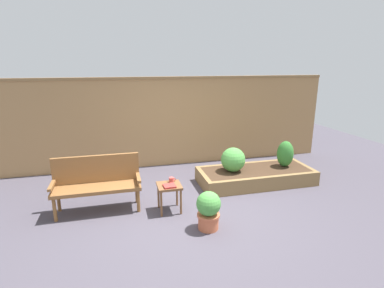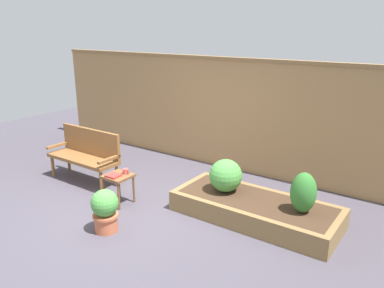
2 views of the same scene
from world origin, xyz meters
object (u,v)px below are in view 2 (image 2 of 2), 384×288
object	(u,v)px
shrub_near_bench	(226,176)
garden_bench	(86,151)
cup_on_table	(126,171)
shrub_far_corner	(303,193)
potted_boxwood	(105,209)
side_table	(118,180)
book_on_table	(113,176)

from	to	relation	value
shrub_near_bench	garden_bench	bearing A→B (deg)	-170.96
cup_on_table	shrub_far_corner	distance (m)	2.70
garden_bench	shrub_near_bench	world-z (taller)	garden_bench
potted_boxwood	cup_on_table	bearing A→B (deg)	116.56
side_table	cup_on_table	xyz separation A→B (m)	(0.06, 0.11, 0.12)
side_table	shrub_far_corner	distance (m)	2.79
cup_on_table	potted_boxwood	size ratio (longest dim) A/B	0.20
side_table	cup_on_table	size ratio (longest dim) A/B	4.01
book_on_table	potted_boxwood	xyz separation A→B (m)	(0.48, -0.63, -0.17)
cup_on_table	book_on_table	bearing A→B (deg)	-110.64
garden_bench	shrub_far_corner	size ratio (longest dim) A/B	2.56
garden_bench	side_table	bearing A→B (deg)	-17.69
potted_boxwood	shrub_far_corner	xyz separation A→B (m)	(2.19, 1.51, 0.26)
garden_bench	book_on_table	size ratio (longest dim) A/B	7.39
side_table	garden_bench	bearing A→B (deg)	162.31
side_table	book_on_table	xyz separation A→B (m)	(-0.01, -0.09, 0.10)
side_table	shrub_near_bench	bearing A→B (deg)	28.46
cup_on_table	shrub_near_bench	distance (m)	1.57
cup_on_table	shrub_far_corner	size ratio (longest dim) A/B	0.21
shrub_near_bench	shrub_far_corner	world-z (taller)	shrub_far_corner
book_on_table	shrub_near_bench	size ratio (longest dim) A/B	0.39
book_on_table	shrub_far_corner	bearing A→B (deg)	14.76
book_on_table	garden_bench	bearing A→B (deg)	154.95
cup_on_table	potted_boxwood	bearing A→B (deg)	-63.44
shrub_far_corner	garden_bench	bearing A→B (deg)	-173.74
shrub_near_bench	shrub_far_corner	xyz separation A→B (m)	(1.19, 0.00, 0.03)
shrub_near_bench	book_on_table	bearing A→B (deg)	-149.22
book_on_table	cup_on_table	bearing A→B (deg)	65.85
shrub_far_corner	side_table	bearing A→B (deg)	-163.34
garden_bench	potted_boxwood	size ratio (longest dim) A/B	2.39
book_on_table	potted_boxwood	bearing A→B (deg)	-55.88
garden_bench	cup_on_table	bearing A→B (deg)	-12.15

